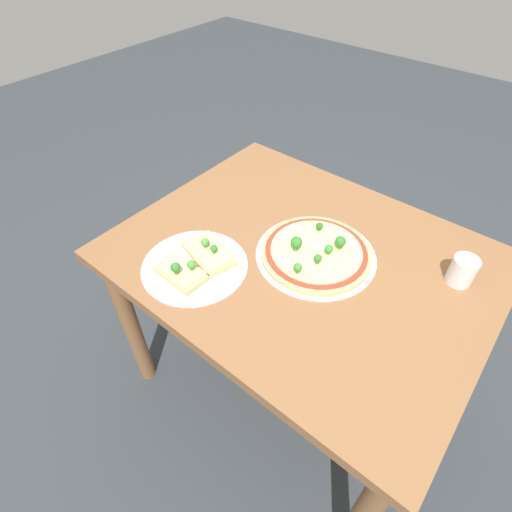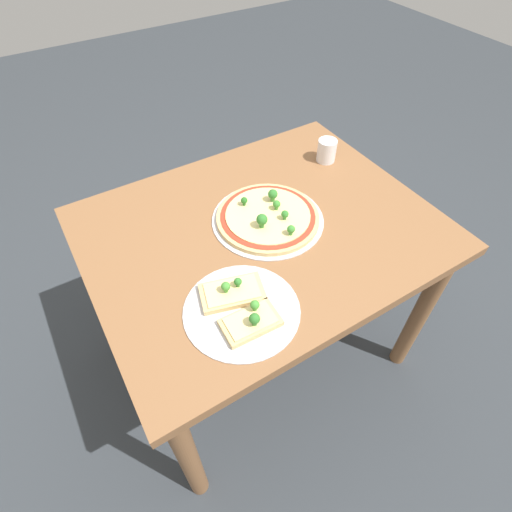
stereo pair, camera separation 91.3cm
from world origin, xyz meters
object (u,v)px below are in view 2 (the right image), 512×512
(dining_table, at_px, (261,249))
(pizza_tray_slice, at_px, (241,307))
(pizza_tray_whole, at_px, (268,217))
(drinking_cup, at_px, (327,151))

(dining_table, height_order, pizza_tray_slice, pizza_tray_slice)
(pizza_tray_whole, relative_size, pizza_tray_slice, 1.16)
(pizza_tray_slice, bearing_deg, pizza_tray_whole, 45.99)
(dining_table, xyz_separation_m, drinking_cup, (0.39, 0.18, 0.14))
(pizza_tray_slice, height_order, drinking_cup, drinking_cup)
(dining_table, distance_m, drinking_cup, 0.45)
(pizza_tray_whole, distance_m, pizza_tray_slice, 0.35)
(dining_table, relative_size, pizza_tray_whole, 3.02)
(pizza_tray_whole, bearing_deg, dining_table, -153.19)
(pizza_tray_slice, bearing_deg, dining_table, 48.22)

